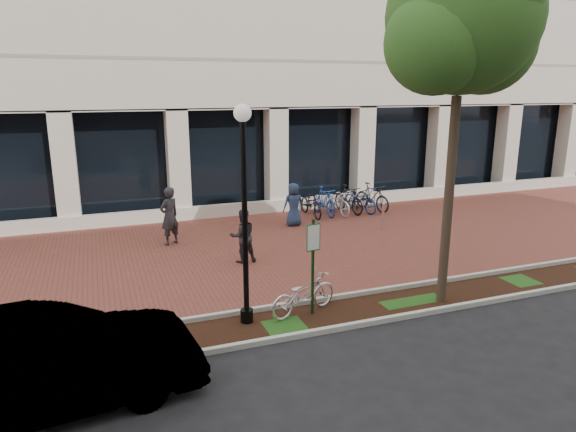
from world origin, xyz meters
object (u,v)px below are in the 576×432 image
object	(u,v)px
street_tree	(463,27)
pedestrian_right	(294,205)
pedestrian_mid	(243,236)
bike_rack_cluster	(342,200)
sedan_near_curb	(45,364)
lamppost	(244,205)
bollard	(383,216)
pedestrian_left	(169,216)
parking_sign	(313,254)
locked_bicycle	(303,294)

from	to	relation	value
street_tree	pedestrian_right	size ratio (longest dim) A/B	5.02
pedestrian_mid	bike_rack_cluster	xyz separation A→B (m)	(5.40, 4.36, -0.26)
bike_rack_cluster	sedan_near_curb	world-z (taller)	sedan_near_curb
lamppost	bollard	size ratio (longest dim) A/B	4.60
pedestrian_left	sedan_near_curb	bearing A→B (deg)	38.21
lamppost	sedan_near_curb	distance (m)	4.66
street_tree	pedestrian_mid	world-z (taller)	street_tree
parking_sign	sedan_near_curb	world-z (taller)	parking_sign
pedestrian_mid	bollard	world-z (taller)	pedestrian_mid
pedestrian_mid	sedan_near_curb	xyz separation A→B (m)	(-4.85, -5.79, 0.00)
pedestrian_mid	bike_rack_cluster	bearing A→B (deg)	-139.08
lamppost	pedestrian_left	xyz separation A→B (m)	(-0.73, 6.38, -1.69)
pedestrian_mid	pedestrian_left	bearing A→B (deg)	-53.02
parking_sign	pedestrian_mid	world-z (taller)	parking_sign
locked_bicycle	sedan_near_curb	xyz separation A→B (m)	(-5.17, -1.90, 0.33)
pedestrian_right	bollard	size ratio (longest dim) A/B	1.58
street_tree	pedestrian_mid	distance (m)	7.94
sedan_near_curb	pedestrian_mid	bearing A→B (deg)	-46.41
pedestrian_left	pedestrian_right	size ratio (longest dim) A/B	1.19
parking_sign	pedestrian_left	size ratio (longest dim) A/B	1.16
pedestrian_left	pedestrian_mid	size ratio (longest dim) A/B	1.20
lamppost	bollard	xyz separation A→B (m)	(6.68, 5.48, -2.13)
parking_sign	bollard	world-z (taller)	parking_sign
pedestrian_right	bike_rack_cluster	bearing A→B (deg)	-155.99
parking_sign	pedestrian_mid	xyz separation A→B (m)	(-0.49, 4.02, -0.64)
parking_sign	lamppost	world-z (taller)	lamppost
locked_bicycle	pedestrian_mid	bearing A→B (deg)	-12.74
pedestrian_right	bollard	world-z (taller)	pedestrian_right
parking_sign	bike_rack_cluster	xyz separation A→B (m)	(4.91, 8.38, -0.89)
street_tree	parking_sign	bearing A→B (deg)	173.22
lamppost	pedestrian_right	bearing A→B (deg)	61.48
parking_sign	pedestrian_left	world-z (taller)	parking_sign
locked_bicycle	pedestrian_right	distance (m)	7.59
parking_sign	lamppost	size ratio (longest dim) A/B	0.47
parking_sign	sedan_near_curb	distance (m)	5.66
street_tree	pedestrian_left	bearing A→B (deg)	128.43
pedestrian_right	bike_rack_cluster	xyz separation A→B (m)	(2.54, 1.09, -0.26)
street_tree	bollard	distance (m)	8.52
bollard	locked_bicycle	bearing A→B (deg)	-134.25
sedan_near_curb	pedestrian_right	bearing A→B (deg)	-46.87
lamppost	locked_bicycle	world-z (taller)	lamppost
parking_sign	pedestrian_mid	distance (m)	4.10
pedestrian_mid	bike_rack_cluster	distance (m)	6.94
pedestrian_mid	bollard	size ratio (longest dim) A/B	1.56
lamppost	street_tree	world-z (taller)	street_tree
lamppost	locked_bicycle	xyz separation A→B (m)	(1.34, -0.01, -2.17)
lamppost	pedestrian_left	size ratio (longest dim) A/B	2.45
bike_rack_cluster	lamppost	bearing A→B (deg)	-134.35
pedestrian_mid	pedestrian_right	world-z (taller)	pedestrian_right
locked_bicycle	pedestrian_left	xyz separation A→B (m)	(-2.07, 6.39, 0.49)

